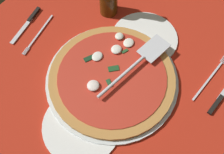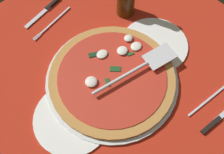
{
  "view_description": "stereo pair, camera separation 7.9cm",
  "coord_description": "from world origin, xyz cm",
  "px_view_note": "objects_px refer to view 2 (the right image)",
  "views": [
    {
      "loc": [
        32.89,
        23.88,
        71.72
      ],
      "look_at": [
        2.33,
        2.49,
        2.48
      ],
      "focal_mm": 41.11,
      "sensor_mm": 36.0,
      "label": 1
    },
    {
      "loc": [
        27.74,
        29.8,
        71.72
      ],
      "look_at": [
        2.33,
        2.49,
        2.48
      ],
      "focal_mm": 41.11,
      "sensor_mm": 36.0,
      "label": 2
    }
  ],
  "objects_px": {
    "dinner_plate_left": "(154,44)",
    "pizza_server": "(140,67)",
    "pizza": "(112,77)",
    "place_setting_far": "(216,107)",
    "place_setting_near": "(49,17)",
    "dinner_plate_right": "(72,118)"
  },
  "relations": [
    {
      "from": "dinner_plate_left",
      "to": "pizza_server",
      "type": "xyz_separation_m",
      "value": [
        0.12,
        0.04,
        0.04
      ]
    },
    {
      "from": "pizza",
      "to": "pizza_server",
      "type": "xyz_separation_m",
      "value": [
        -0.08,
        0.04,
        0.03
      ]
    },
    {
      "from": "pizza",
      "to": "place_setting_far",
      "type": "bearing_deg",
      "value": 120.2
    },
    {
      "from": "pizza_server",
      "to": "place_setting_near",
      "type": "bearing_deg",
      "value": 110.27
    },
    {
      "from": "dinner_plate_left",
      "to": "pizza_server",
      "type": "relative_size",
      "value": 0.77
    },
    {
      "from": "dinner_plate_left",
      "to": "dinner_plate_right",
      "type": "xyz_separation_m",
      "value": [
        0.37,
        0.01,
        0.0
      ]
    },
    {
      "from": "pizza_server",
      "to": "place_setting_near",
      "type": "distance_m",
      "value": 0.4
    },
    {
      "from": "dinner_plate_right",
      "to": "dinner_plate_left",
      "type": "bearing_deg",
      "value": -177.7
    },
    {
      "from": "place_setting_near",
      "to": "place_setting_far",
      "type": "distance_m",
      "value": 0.64
    },
    {
      "from": "dinner_plate_left",
      "to": "place_setting_near",
      "type": "xyz_separation_m",
      "value": [
        0.19,
        -0.34,
        -0.0
      ]
    },
    {
      "from": "dinner_plate_left",
      "to": "place_setting_far",
      "type": "relative_size",
      "value": 1.04
    },
    {
      "from": "pizza_server",
      "to": "place_setting_far",
      "type": "xyz_separation_m",
      "value": [
        -0.09,
        0.24,
        -0.04
      ]
    },
    {
      "from": "dinner_plate_left",
      "to": "place_setting_far",
      "type": "bearing_deg",
      "value": 83.23
    },
    {
      "from": "pizza_server",
      "to": "place_setting_far",
      "type": "relative_size",
      "value": 1.35
    },
    {
      "from": "place_setting_far",
      "to": "dinner_plate_left",
      "type": "bearing_deg",
      "value": 89.05
    },
    {
      "from": "dinner_plate_left",
      "to": "dinner_plate_right",
      "type": "distance_m",
      "value": 0.37
    },
    {
      "from": "pizza_server",
      "to": "dinner_plate_left",
      "type": "bearing_deg",
      "value": 30.68
    },
    {
      "from": "pizza",
      "to": "place_setting_near",
      "type": "distance_m",
      "value": 0.34
    },
    {
      "from": "place_setting_near",
      "to": "pizza_server",
      "type": "bearing_deg",
      "value": 89.35
    },
    {
      "from": "dinner_plate_left",
      "to": "pizza",
      "type": "xyz_separation_m",
      "value": [
        0.2,
        0.0,
        0.02
      ]
    },
    {
      "from": "pizza",
      "to": "place_setting_near",
      "type": "xyz_separation_m",
      "value": [
        -0.01,
        -0.34,
        -0.02
      ]
    },
    {
      "from": "dinner_plate_right",
      "to": "place_setting_far",
      "type": "xyz_separation_m",
      "value": [
        -0.33,
        0.27,
        -0.0
      ]
    }
  ]
}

